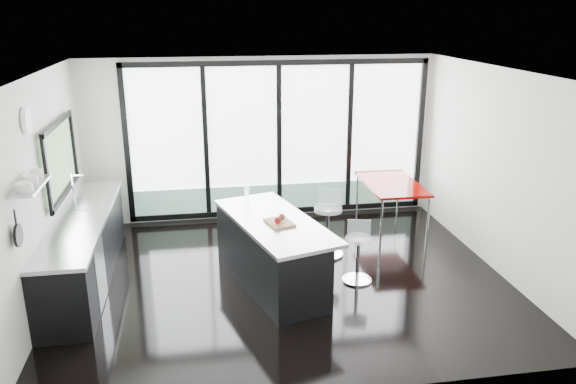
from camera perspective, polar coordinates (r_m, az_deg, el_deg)
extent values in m
cube|color=black|center=(7.84, -0.36, -8.73)|extent=(6.00, 5.00, 0.00)
cube|color=white|center=(7.03, -0.41, 12.07)|extent=(6.00, 5.00, 0.00)
cube|color=silver|center=(9.71, -2.73, 5.37)|extent=(6.00, 0.00, 2.80)
cube|color=white|center=(9.72, -0.94, 5.40)|extent=(5.00, 0.02, 2.50)
cube|color=slate|center=(9.96, -0.88, -0.44)|extent=(5.00, 0.02, 0.44)
cube|color=black|center=(9.58, -8.35, 5.02)|extent=(0.08, 0.04, 2.50)
cube|color=black|center=(9.68, -0.91, 5.35)|extent=(0.08, 0.04, 2.50)
cube|color=black|center=(9.94, 6.27, 5.58)|extent=(0.08, 0.04, 2.50)
cube|color=silver|center=(5.02, 4.16, -7.19)|extent=(6.00, 0.00, 2.80)
cube|color=silver|center=(7.47, -23.74, -0.10)|extent=(0.00, 5.00, 2.80)
cube|color=#5F8358|center=(8.26, -22.29, 3.16)|extent=(0.02, 1.60, 0.90)
cube|color=#AAADAF|center=(6.56, -24.71, 0.56)|extent=(0.25, 0.80, 0.03)
cylinder|color=white|center=(6.97, -25.05, 6.58)|extent=(0.04, 0.30, 0.30)
cylinder|color=black|center=(6.34, -25.72, -4.00)|extent=(0.03, 0.24, 0.24)
cube|color=silver|center=(8.31, 20.51, 2.03)|extent=(0.00, 5.00, 2.80)
cube|color=black|center=(8.09, -19.99, -5.61)|extent=(0.65, 3.20, 0.87)
cube|color=#AAADAF|center=(7.93, -20.35, -2.56)|extent=(0.69, 3.24, 0.05)
cube|color=#AAADAF|center=(8.39, -19.76, -1.37)|extent=(0.45, 0.48, 0.06)
cylinder|color=silver|center=(8.35, -20.95, 0.17)|extent=(0.02, 0.02, 0.44)
cube|color=#AAADAF|center=(7.37, -18.53, -7.95)|extent=(0.03, 0.60, 0.80)
cube|color=black|center=(7.53, -1.87, -6.32)|extent=(1.30, 2.27, 0.85)
cube|color=#AAADAF|center=(7.39, -1.35, -3.04)|extent=(1.51, 2.38, 0.05)
cube|color=tan|center=(7.25, -0.88, -3.13)|extent=(0.39, 0.46, 0.03)
sphere|color=maroon|center=(7.17, -1.07, -2.88)|extent=(0.11, 0.11, 0.09)
sphere|color=brown|center=(7.29, -0.62, -2.52)|extent=(0.10, 0.10, 0.08)
cylinder|color=silver|center=(7.93, -4.19, -0.33)|extent=(0.08, 0.08, 0.27)
cylinder|color=silver|center=(7.69, 7.09, -6.78)|extent=(0.51, 0.51, 0.64)
cylinder|color=silver|center=(8.39, 4.04, -4.01)|extent=(0.64, 0.64, 0.77)
cube|color=#780702|center=(9.55, 10.36, -1.36)|extent=(0.88, 1.52, 0.81)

